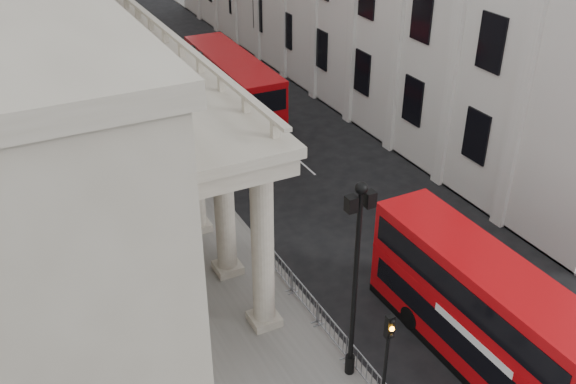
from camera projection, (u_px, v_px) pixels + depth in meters
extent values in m
cube|color=slate|center=(118.00, 131.00, 43.60)|extent=(6.00, 140.00, 0.12)
cube|color=slate|center=(328.00, 90.00, 50.08)|extent=(3.00, 140.00, 0.12)
cube|color=slate|center=(160.00, 123.00, 44.75)|extent=(0.20, 140.00, 0.14)
cylinder|color=black|center=(350.00, 364.00, 24.29)|extent=(0.36, 0.36, 0.80)
cylinder|color=black|center=(355.00, 289.00, 22.48)|extent=(0.18, 0.18, 8.00)
sphere|color=black|center=(361.00, 188.00, 20.42)|extent=(0.44, 0.44, 0.44)
cube|color=black|center=(370.00, 199.00, 20.81)|extent=(0.35, 0.35, 0.55)
cube|color=black|center=(351.00, 204.00, 20.53)|extent=(0.35, 0.35, 0.55)
cylinder|color=black|center=(202.00, 181.00, 36.61)|extent=(0.36, 0.36, 0.80)
cylinder|color=black|center=(197.00, 123.00, 34.80)|extent=(0.18, 0.18, 8.00)
sphere|color=black|center=(192.00, 49.00, 32.74)|extent=(0.44, 0.44, 0.44)
cube|color=black|center=(199.00, 58.00, 33.13)|extent=(0.35, 0.35, 0.55)
cube|color=black|center=(186.00, 60.00, 32.85)|extent=(0.35, 0.35, 0.55)
cylinder|color=black|center=(128.00, 90.00, 48.93)|extent=(0.36, 0.36, 0.80)
cylinder|color=black|center=(122.00, 44.00, 47.12)|extent=(0.18, 0.18, 8.00)
cylinder|color=black|center=(385.00, 374.00, 22.14)|extent=(0.12, 0.12, 3.40)
cube|color=black|center=(390.00, 326.00, 21.06)|extent=(0.28, 0.22, 0.90)
sphere|color=black|center=(393.00, 322.00, 20.80)|extent=(0.18, 0.18, 0.18)
sphere|color=orange|center=(392.00, 329.00, 20.96)|extent=(0.18, 0.18, 0.18)
sphere|color=black|center=(391.00, 336.00, 21.11)|extent=(0.18, 0.18, 0.18)
cube|color=gray|center=(364.00, 369.00, 23.85)|extent=(0.50, 2.30, 1.10)
cube|color=gray|center=(332.00, 331.00, 25.66)|extent=(0.50, 2.30, 1.10)
cube|color=gray|center=(304.00, 297.00, 27.47)|extent=(0.50, 2.30, 1.10)
cube|color=gray|center=(280.00, 267.00, 29.28)|extent=(0.50, 2.30, 1.10)
cube|color=#BE080D|center=(476.00, 330.00, 24.70)|extent=(2.58, 10.63, 2.02)
cube|color=#BE080D|center=(484.00, 287.00, 23.65)|extent=(2.58, 10.63, 1.77)
cube|color=#BE080D|center=(489.00, 265.00, 23.14)|extent=(2.62, 10.67, 0.25)
cube|color=black|center=(471.00, 352.00, 25.30)|extent=(2.60, 10.63, 0.35)
cube|color=black|center=(477.00, 325.00, 24.58)|extent=(2.63, 8.61, 1.01)
cube|color=black|center=(485.00, 284.00, 23.60)|extent=(2.64, 10.03, 1.11)
cylinder|color=black|center=(411.00, 317.00, 26.59)|extent=(0.33, 1.01, 1.01)
cylinder|color=black|center=(454.00, 301.00, 27.49)|extent=(0.33, 1.01, 1.01)
cube|color=#A8070C|center=(234.00, 106.00, 43.64)|extent=(2.97, 11.50, 2.18)
cube|color=#A8070C|center=(232.00, 75.00, 42.50)|extent=(2.97, 11.50, 1.91)
cube|color=#A8070C|center=(232.00, 59.00, 41.96)|extent=(3.01, 11.54, 0.27)
cube|color=black|center=(235.00, 124.00, 44.29)|extent=(2.99, 11.50, 0.38)
cube|color=black|center=(234.00, 103.00, 43.51)|extent=(2.98, 9.32, 1.09)
cube|color=black|center=(232.00, 73.00, 42.45)|extent=(3.02, 10.85, 1.20)
cube|color=white|center=(268.00, 150.00, 39.58)|extent=(2.29, 0.11, 0.49)
cube|color=yellow|center=(269.00, 155.00, 39.76)|extent=(0.60, 0.06, 0.14)
cylinder|color=black|center=(240.00, 145.00, 40.55)|extent=(0.37, 1.10, 1.09)
cylinder|color=black|center=(275.00, 138.00, 41.48)|extent=(0.37, 1.10, 1.09)
cylinder|color=black|center=(204.00, 108.00, 45.72)|extent=(0.37, 1.10, 1.09)
cylinder|color=black|center=(237.00, 103.00, 46.65)|extent=(0.37, 1.10, 1.09)
imported|color=black|center=(164.00, 205.00, 33.34)|extent=(0.74, 0.58, 1.79)
imported|color=black|center=(165.00, 197.00, 34.01)|extent=(1.03, 0.87, 1.89)
imported|color=black|center=(142.00, 180.00, 35.76)|extent=(0.99, 0.90, 1.70)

